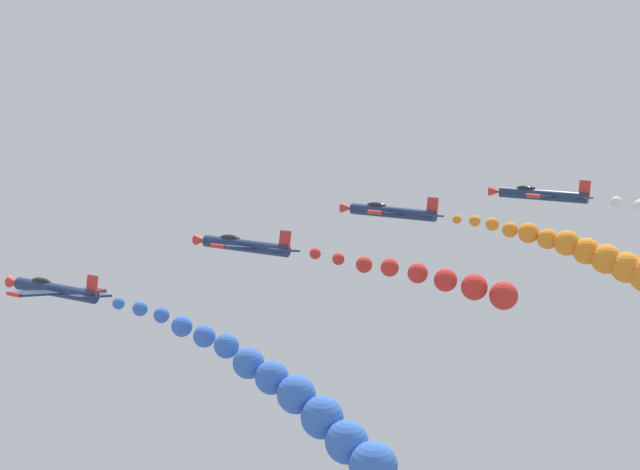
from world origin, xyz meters
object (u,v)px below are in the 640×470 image
Objects in this scene: airplane_left_inner at (244,245)px; airplane_right_inner at (391,212)px; airplane_lead at (54,290)px; airplane_left_outer at (541,195)px.

airplane_left_inner is 15.60m from airplane_right_inner.
airplane_right_inner is at bearing -31.68° from airplane_left_inner.
airplane_right_inner reaches higher than airplane_left_inner.
airplane_lead is 16.71m from airplane_left_inner.
airplane_lead is 1.00× the size of airplane_left_inner.
airplane_left_outer reaches higher than airplane_right_inner.
airplane_lead is at bearing 144.79° from airplane_right_inner.
airplane_left_outer is (24.68, -19.43, 2.99)m from airplane_left_inner.
airplane_left_outer is (37.60, -29.72, 5.60)m from airplane_lead.
airplane_left_inner reaches higher than airplane_lead.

